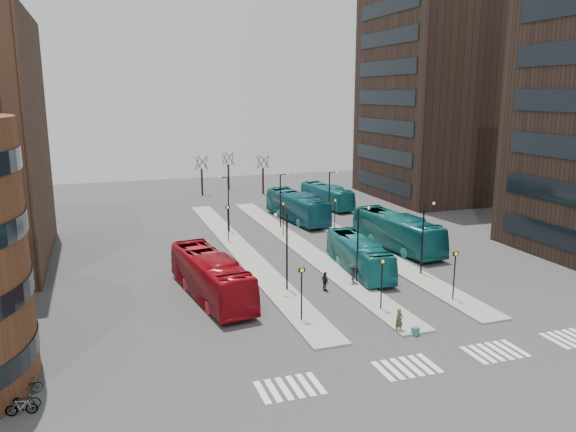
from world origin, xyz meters
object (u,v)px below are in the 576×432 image
object	(u,v)px
bicycle_mid	(21,407)
bicycle_far	(26,387)
teal_bus_d	(327,196)
commuter_a	(239,287)
teal_bus_a	(359,255)
commuter_b	(325,281)
teal_bus_b	(297,207)
suitcase	(415,331)
traveller	(399,321)
red_bus	(211,276)
commuter_c	(352,274)
teal_bus_c	(397,231)
bicycle_near	(23,401)

from	to	relation	value
bicycle_mid	bicycle_far	world-z (taller)	bicycle_mid
teal_bus_d	commuter_a	xyz separation A→B (m)	(-19.64, -29.75, -0.69)
commuter_a	teal_bus_a	bearing A→B (deg)	-150.68
commuter_a	commuter_b	distance (m)	6.78
teal_bus_b	teal_bus_a	bearing A→B (deg)	-100.65
suitcase	traveller	bearing A→B (deg)	111.32
red_bus	bicycle_mid	bearing A→B (deg)	-140.28
red_bus	commuter_b	xyz separation A→B (m)	(8.69, -1.46, -0.92)
suitcase	commuter_a	xyz separation A→B (m)	(-9.02, 10.27, 0.54)
suitcase	commuter_a	distance (m)	13.69
suitcase	bicycle_mid	size ratio (longest dim) A/B	0.37
commuter_c	commuter_a	bearing A→B (deg)	-66.43
teal_bus_c	commuter_b	xyz separation A→B (m)	(-11.47, -9.14, -0.96)
red_bus	bicycle_far	bearing A→B (deg)	-144.97
traveller	commuter_a	bearing A→B (deg)	128.61
bicycle_mid	teal_bus_a	bearing A→B (deg)	-53.84
commuter_b	bicycle_far	world-z (taller)	commuter_b
teal_bus_b	commuter_b	size ratio (longest dim) A/B	8.02
suitcase	bicycle_far	world-z (taller)	bicycle_far
red_bus	teal_bus_d	distance (m)	36.21
traveller	commuter_c	distance (m)	9.48
teal_bus_b	traveller	bearing A→B (deg)	-104.30
teal_bus_d	commuter_b	size ratio (longest dim) A/B	7.03
teal_bus_b	bicycle_near	xyz separation A→B (m)	(-26.69, -34.76, -1.29)
teal_bus_d	bicycle_mid	distance (m)	53.52
teal_bus_c	traveller	world-z (taller)	teal_bus_c
red_bus	bicycle_far	xyz separation A→B (m)	(-11.73, -10.87, -1.26)
red_bus	commuter_a	world-z (taller)	red_bus
suitcase	commuter_c	size ratio (longest dim) A/B	0.32
teal_bus_a	suitcase	bearing A→B (deg)	-95.31
red_bus	teal_bus_d	size ratio (longest dim) A/B	1.12
red_bus	bicycle_mid	size ratio (longest dim) A/B	8.24
teal_bus_a	teal_bus_d	distance (m)	28.19
commuter_a	bicycle_near	distance (m)	17.91
teal_bus_d	commuter_c	distance (m)	31.55
teal_bus_c	bicycle_near	world-z (taller)	teal_bus_c
bicycle_near	bicycle_far	distance (m)	1.36
suitcase	teal_bus_c	xyz separation A→B (m)	(9.18, 18.63, 1.46)
commuter_b	commuter_c	size ratio (longest dim) A/B	0.89
teal_bus_a	teal_bus_c	size ratio (longest dim) A/B	0.85
teal_bus_b	bicycle_far	distance (m)	42.78
traveller	bicycle_near	distance (m)	22.06
teal_bus_a	bicycle_mid	xyz separation A→B (m)	(-25.06, -14.92, -1.03)
bicycle_near	commuter_c	bearing A→B (deg)	-55.97
teal_bus_a	teal_bus_c	world-z (taller)	teal_bus_c
red_bus	commuter_c	world-z (taller)	red_bus
bicycle_far	commuter_b	bearing A→B (deg)	-82.58
red_bus	commuter_b	size ratio (longest dim) A/B	7.89
teal_bus_c	commuter_c	xyz separation A→B (m)	(-8.81, -8.45, -0.87)
teal_bus_c	traveller	bearing A→B (deg)	-124.00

